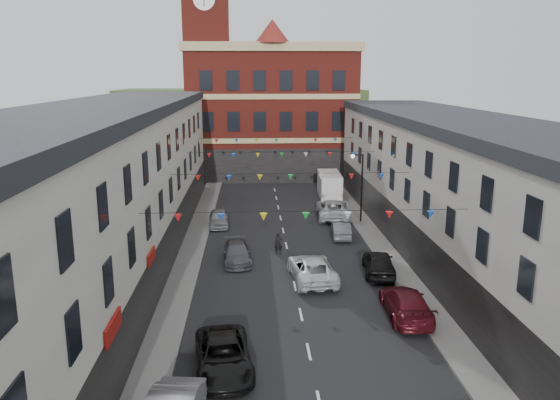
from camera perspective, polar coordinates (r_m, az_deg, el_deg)
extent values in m
plane|color=black|center=(33.40, 1.57, -8.98)|extent=(160.00, 160.00, 0.00)
cube|color=#605E5B|center=(35.40, -10.01, -7.75)|extent=(1.80, 64.00, 0.15)
cube|color=#605E5B|center=(36.39, 12.29, -7.28)|extent=(1.80, 64.00, 0.15)
cube|color=#BCB8A9|center=(34.01, -18.75, -0.44)|extent=(8.00, 56.00, 10.00)
cube|color=black|center=(33.24, -19.43, 8.56)|extent=(8.40, 56.00, 0.70)
cube|color=black|center=(34.08, -11.73, -5.94)|extent=(0.12, 56.00, 3.20)
cube|color=beige|center=(35.85, 20.63, -0.74)|extent=(8.00, 56.00, 9.00)
cube|color=black|center=(35.08, 21.27, 6.98)|extent=(8.40, 56.00, 0.70)
cube|color=black|center=(35.22, 14.18, -5.44)|extent=(0.12, 56.00, 3.20)
cube|color=maroon|center=(69.08, -0.95, 8.88)|extent=(20.00, 12.00, 15.00)
cube|color=tan|center=(68.96, -0.97, 15.52)|extent=(20.60, 12.60, 1.00)
cone|color=maroon|center=(64.07, -0.81, 17.24)|extent=(4.00, 4.00, 2.60)
cube|color=maroon|center=(66.04, -7.54, 12.49)|extent=(5.00, 5.00, 24.00)
cube|color=#304F25|center=(93.17, -3.99, 8.39)|extent=(40.00, 14.00, 10.00)
cylinder|color=black|center=(46.80, 8.53, 1.16)|extent=(0.14, 0.14, 6.00)
cylinder|color=black|center=(46.22, 8.17, 4.68)|extent=(0.90, 0.10, 0.10)
sphere|color=beige|center=(46.15, 7.61, 4.56)|extent=(0.36, 0.36, 0.36)
imported|color=black|center=(24.50, -5.94, -15.88)|extent=(2.91, 5.33, 1.42)
imported|color=#474850|center=(37.35, -4.53, -5.54)|extent=(2.18, 4.59, 1.29)
imported|color=gray|center=(46.14, -6.42, -1.90)|extent=(1.89, 4.14, 1.38)
imported|color=#56111A|center=(29.91, 13.04, -10.48)|extent=(2.34, 5.30, 1.51)
imported|color=black|center=(35.53, 10.29, -6.48)|extent=(2.40, 4.78, 1.56)
imported|color=#51525A|center=(42.99, 6.38, -3.08)|extent=(1.65, 3.98, 1.28)
imported|color=silver|center=(48.69, 5.53, -0.92)|extent=(3.12, 6.08, 1.64)
imported|color=silver|center=(34.11, 3.36, -7.15)|extent=(2.95, 5.66, 1.52)
cube|color=silver|center=(57.23, 5.19, 1.61)|extent=(2.35, 5.62, 2.45)
imported|color=black|center=(38.69, -0.15, -4.60)|extent=(0.59, 0.40, 1.59)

